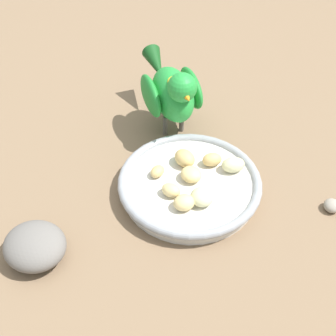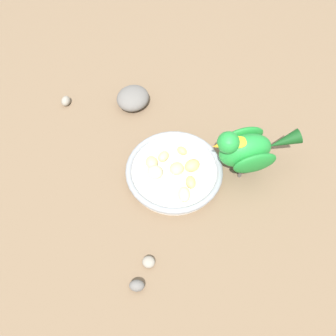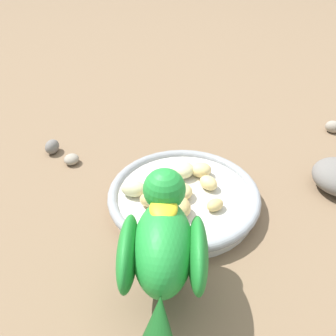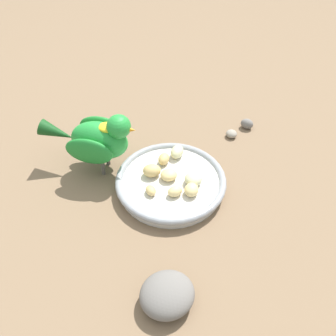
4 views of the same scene
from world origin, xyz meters
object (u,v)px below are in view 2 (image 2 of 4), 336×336
at_px(apple_piece_7, 163,156).
at_px(apple_piece_5, 182,151).
at_px(apple_piece_3, 177,168).
at_px(apple_piece_4, 192,165).
at_px(pebble_1, 137,286).
at_px(pebble_2, 66,101).
at_px(feeding_bowl, 174,172).
at_px(apple_piece_2, 152,162).
at_px(pebble_0, 149,262).
at_px(apple_piece_1, 155,172).
at_px(rock_large, 133,98).
at_px(apple_piece_6, 186,194).
at_px(apple_piece_0, 191,182).
at_px(parrot, 247,149).

bearing_deg(apple_piece_7, apple_piece_5, -4.51).
height_order(apple_piece_3, apple_piece_4, apple_piece_4).
height_order(pebble_1, pebble_2, pebble_1).
distance_m(feeding_bowl, apple_piece_2, 0.06).
bearing_deg(apple_piece_5, pebble_0, -132.33).
bearing_deg(pebble_2, pebble_0, -88.93).
distance_m(apple_piece_1, rock_large, 0.25).
bearing_deg(pebble_1, feeding_bowl, 47.12).
height_order(apple_piece_1, pebble_2, apple_piece_1).
bearing_deg(pebble_0, apple_piece_2, 62.74).
height_order(apple_piece_4, apple_piece_6, apple_piece_4).
xyz_separation_m(apple_piece_6, pebble_1, (-0.18, -0.13, -0.02)).
bearing_deg(apple_piece_1, feeding_bowl, -9.94).
distance_m(apple_piece_4, pebble_2, 0.41).
bearing_deg(pebble_2, apple_piece_6, -70.47).
distance_m(apple_piece_3, apple_piece_5, 0.05).
bearing_deg(apple_piece_1, apple_piece_0, -45.11).
relative_size(apple_piece_4, pebble_1, 1.20).
height_order(apple_piece_0, parrot, parrot).
xyz_separation_m(apple_piece_7, pebble_0, (-0.14, -0.21, -0.02)).
distance_m(apple_piece_0, apple_piece_1, 0.09).
height_order(feeding_bowl, parrot, parrot).
xyz_separation_m(apple_piece_1, parrot, (0.20, -0.07, 0.05)).
xyz_separation_m(apple_piece_4, rock_large, (-0.03, 0.27, -0.01)).
bearing_deg(pebble_1, apple_piece_4, 39.51).
relative_size(apple_piece_3, pebble_1, 1.11).
bearing_deg(apple_piece_4, apple_piece_6, -129.82).
bearing_deg(apple_piece_3, apple_piece_7, 105.10).
distance_m(apple_piece_0, pebble_2, 0.43).
bearing_deg(parrot, apple_piece_5, -27.90).
distance_m(apple_piece_0, apple_piece_5, 0.09).
bearing_deg(apple_piece_4, pebble_1, -140.49).
relative_size(apple_piece_4, apple_piece_7, 1.22).
height_order(apple_piece_2, apple_piece_7, apple_piece_2).
distance_m(apple_piece_5, pebble_2, 0.36).
height_order(apple_piece_6, rock_large, same).
bearing_deg(pebble_2, apple_piece_7, -63.60).
relative_size(apple_piece_1, pebble_0, 1.34).
distance_m(apple_piece_3, pebble_0, 0.23).
height_order(apple_piece_1, apple_piece_7, apple_piece_1).
relative_size(apple_piece_3, pebble_0, 1.29).
height_order(apple_piece_3, apple_piece_5, apple_piece_3).
bearing_deg(apple_piece_5, rock_large, 98.60).
bearing_deg(pebble_1, rock_large, 66.87).
distance_m(apple_piece_1, apple_piece_7, 0.05).
height_order(apple_piece_1, apple_piece_6, same).
bearing_deg(pebble_2, apple_piece_0, -66.38).
relative_size(apple_piece_3, parrot, 0.16).
bearing_deg(feeding_bowl, pebble_2, 114.79).
bearing_deg(pebble_2, rock_large, -27.22).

